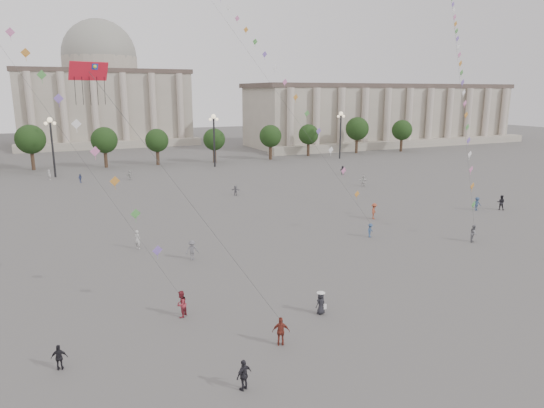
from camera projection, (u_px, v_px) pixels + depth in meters
name	position (u px, v px, depth m)	size (l,w,h in m)	color
ground	(327.00, 331.00, 31.23)	(360.00, 360.00, 0.00)	#54514F
hall_east	(384.00, 115.00, 142.79)	(84.00, 26.22, 17.20)	#9D9483
hall_central	(103.00, 94.00, 142.61)	(48.30, 34.30, 35.50)	#9D9483
tree_row	(132.00, 140.00, 99.18)	(137.12, 5.12, 8.00)	#34241A
lamp_post_mid_west	(51.00, 136.00, 85.61)	(2.00, 0.90, 10.65)	#262628
lamp_post_mid_east	(214.00, 131.00, 97.68)	(2.00, 0.90, 10.65)	#262628
lamp_post_far_east	(341.00, 126.00, 109.76)	(2.00, 0.90, 10.65)	#262628
person_crowd_0	(80.00, 178.00, 81.92)	(0.87, 0.36, 1.48)	#3A4983
person_crowd_4	(130.00, 175.00, 84.75)	(1.46, 0.47, 1.58)	beige
person_crowd_6	(192.00, 250.00, 44.21)	(1.20, 0.69, 1.86)	slate
person_crowd_7	(363.00, 181.00, 78.73)	(1.70, 0.54, 1.83)	silver
person_crowd_8	(374.00, 211.00, 58.45)	(1.25, 0.72, 1.94)	#9D442A
person_crowd_9	(343.00, 170.00, 89.95)	(1.49, 0.47, 1.60)	#232228
person_crowd_10	(49.00, 175.00, 84.62)	(0.64, 0.42, 1.76)	beige
person_crowd_12	(236.00, 190.00, 71.74)	(1.40, 0.44, 1.50)	slate
person_crowd_13	(137.00, 239.00, 47.33)	(0.69, 0.45, 1.90)	beige
person_crowd_14	(477.00, 204.00, 62.70)	(1.13, 0.65, 1.75)	navy
person_crowd_15	(501.00, 202.00, 63.03)	(0.95, 0.74, 1.94)	black
tourist_0	(281.00, 331.00, 29.30)	(1.06, 0.44, 1.81)	maroon
tourist_1	(59.00, 357.00, 26.72)	(0.87, 0.36, 1.49)	black
tourist_4	(244.00, 375.00, 24.89)	(0.99, 0.41, 1.70)	#242228
kite_flyer_0	(181.00, 304.00, 32.98)	(0.91, 0.71, 1.87)	maroon
kite_flyer_1	(370.00, 230.00, 51.19)	(0.97, 0.56, 1.50)	#344E76
kite_flyer_2	(474.00, 233.00, 49.57)	(0.87, 0.68, 1.78)	slate
hat_person	(321.00, 302.00, 33.45)	(0.87, 0.68, 1.69)	black
dragon_kite	(92.00, 86.00, 27.64)	(5.79, 3.61, 18.32)	red
kite_train_mid	(229.00, 14.00, 67.13)	(11.37, 50.11, 68.56)	#3F3F3F
kite_train_east	(460.00, 63.00, 64.29)	(22.60, 29.36, 48.98)	#3F3F3F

